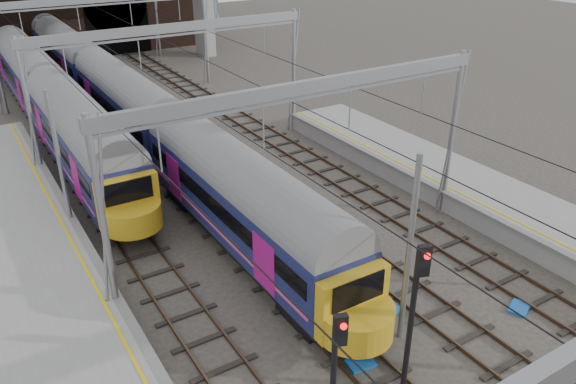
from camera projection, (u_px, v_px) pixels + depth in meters
ground at (441, 371)px, 18.35m from camera, size 160.00×160.00×0.00m
tracks at (233, 195)px, 29.75m from camera, size 14.40×80.00×0.22m
overhead_line at (176, 48)px, 31.75m from camera, size 16.80×80.00×8.00m
retaining_wall at (78, 13)px, 56.55m from camera, size 28.00×2.75×9.00m
train_main at (94, 76)px, 42.01m from camera, size 2.75×63.52×4.74m
train_second at (51, 100)px, 36.58m from camera, size 2.83×32.72×4.86m
signal_near_left at (335, 370)px, 14.17m from camera, size 0.39×0.47×4.90m
signal_near_centre at (415, 304)px, 16.17m from camera, size 0.42×0.48×5.37m
equip_cover_a at (390, 310)px, 21.07m from camera, size 0.91×0.69×0.10m
equip_cover_b at (361, 363)px, 18.59m from camera, size 0.99×0.76×0.11m
equip_cover_c at (519, 308)px, 21.19m from camera, size 1.11×0.97×0.11m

